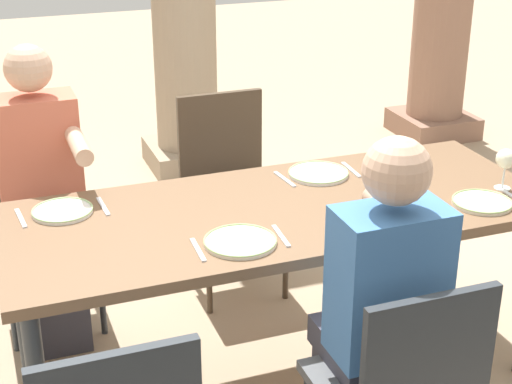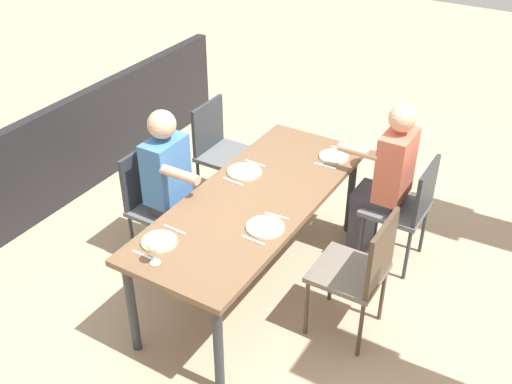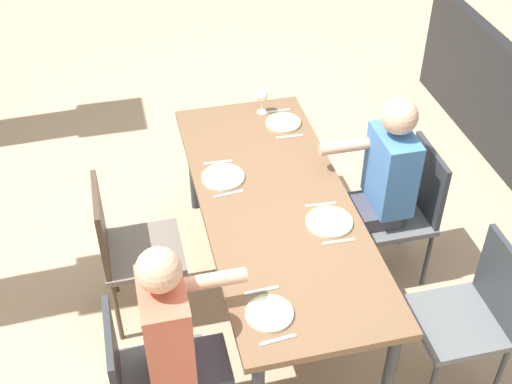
% 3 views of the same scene
% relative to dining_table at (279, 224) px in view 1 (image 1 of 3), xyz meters
% --- Properties ---
extents(ground_plane, '(16.00, 16.00, 0.00)m').
position_rel_dining_table_xyz_m(ground_plane, '(0.00, 0.00, -0.69)').
color(ground_plane, tan).
extents(dining_table, '(2.07, 0.82, 0.76)m').
position_rel_dining_table_xyz_m(dining_table, '(0.00, 0.00, 0.00)').
color(dining_table, brown).
rests_on(dining_table, ground).
extents(chair_west_north, '(0.44, 0.44, 0.89)m').
position_rel_dining_table_xyz_m(chair_west_north, '(-0.80, 0.82, -0.17)').
color(chair_west_north, '#5B5E61').
rests_on(chair_west_north, ground).
extents(chair_mid_north, '(0.44, 0.44, 0.94)m').
position_rel_dining_table_xyz_m(chair_mid_north, '(0.08, 0.83, -0.15)').
color(chair_mid_north, '#6A6158').
rests_on(chair_mid_north, ground).
extents(diner_woman_green, '(0.35, 0.49, 1.29)m').
position_rel_dining_table_xyz_m(diner_woman_green, '(-0.80, 0.64, -0.00)').
color(diner_woman_green, '#3F3F4C').
rests_on(diner_woman_green, ground).
extents(diner_man_white, '(0.35, 0.49, 1.26)m').
position_rel_dining_table_xyz_m(diner_man_white, '(0.08, -0.63, -0.01)').
color(diner_man_white, '#3F3F4C').
rests_on(diner_man_white, ground).
extents(plate_0, '(0.23, 0.23, 0.02)m').
position_rel_dining_table_xyz_m(plate_0, '(-0.77, 0.23, 0.08)').
color(plate_0, white).
rests_on(plate_0, dining_table).
extents(fork_0, '(0.03, 0.17, 0.01)m').
position_rel_dining_table_xyz_m(fork_0, '(-0.92, 0.23, 0.07)').
color(fork_0, silver).
rests_on(fork_0, dining_table).
extents(spoon_0, '(0.02, 0.17, 0.01)m').
position_rel_dining_table_xyz_m(spoon_0, '(-0.62, 0.23, 0.07)').
color(spoon_0, silver).
rests_on(spoon_0, dining_table).
extents(plate_1, '(0.25, 0.25, 0.02)m').
position_rel_dining_table_xyz_m(plate_1, '(-0.23, -0.23, 0.08)').
color(plate_1, silver).
rests_on(plate_1, dining_table).
extents(fork_1, '(0.02, 0.17, 0.01)m').
position_rel_dining_table_xyz_m(fork_1, '(-0.38, -0.23, 0.07)').
color(fork_1, silver).
rests_on(fork_1, dining_table).
extents(spoon_1, '(0.03, 0.17, 0.01)m').
position_rel_dining_table_xyz_m(spoon_1, '(-0.08, -0.23, 0.07)').
color(spoon_1, silver).
rests_on(spoon_1, dining_table).
extents(plate_2, '(0.25, 0.25, 0.02)m').
position_rel_dining_table_xyz_m(plate_2, '(0.27, 0.24, 0.08)').
color(plate_2, white).
rests_on(plate_2, dining_table).
extents(fork_2, '(0.03, 0.17, 0.01)m').
position_rel_dining_table_xyz_m(fork_2, '(0.12, 0.24, 0.07)').
color(fork_2, silver).
rests_on(fork_2, dining_table).
extents(spoon_2, '(0.02, 0.17, 0.01)m').
position_rel_dining_table_xyz_m(spoon_2, '(0.42, 0.24, 0.07)').
color(spoon_2, silver).
rests_on(spoon_2, dining_table).
extents(plate_3, '(0.23, 0.23, 0.02)m').
position_rel_dining_table_xyz_m(plate_3, '(0.73, -0.24, 0.08)').
color(plate_3, silver).
rests_on(plate_3, dining_table).
extents(wine_glass_3, '(0.08, 0.08, 0.17)m').
position_rel_dining_table_xyz_m(wine_glass_3, '(0.90, -0.14, 0.19)').
color(wine_glass_3, white).
rests_on(wine_glass_3, dining_table).
extents(fork_3, '(0.02, 0.17, 0.01)m').
position_rel_dining_table_xyz_m(fork_3, '(0.58, -0.24, 0.07)').
color(fork_3, silver).
rests_on(fork_3, dining_table).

